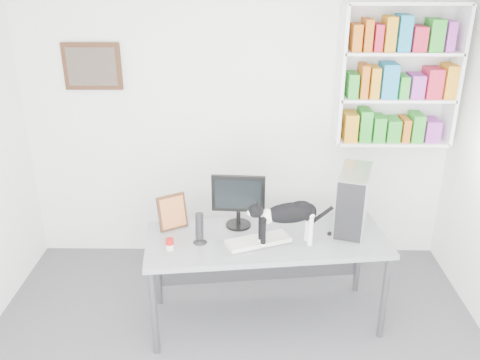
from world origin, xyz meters
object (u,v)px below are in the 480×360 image
at_px(monitor, 238,201).
at_px(bookshelf, 398,75).
at_px(desk, 266,279).
at_px(speaker, 199,228).
at_px(cat, 288,224).
at_px(leaning_print, 172,211).
at_px(keyboard, 258,241).
at_px(soup_can, 170,244).
at_px(pc_tower, 353,200).

bearing_deg(monitor, bookshelf, 33.30).
bearing_deg(monitor, desk, -36.32).
xyz_separation_m(speaker, cat, (0.67, -0.03, 0.06)).
bearing_deg(leaning_print, cat, -47.26).
distance_m(speaker, cat, 0.67).
bearing_deg(speaker, keyboard, 2.92).
relative_size(keyboard, leaning_print, 1.67).
height_order(bookshelf, desk, bookshelf).
distance_m(speaker, leaning_print, 0.33).
bearing_deg(soup_can, desk, 14.46).
distance_m(monitor, keyboard, 0.38).
xyz_separation_m(monitor, pc_tower, (0.91, -0.01, 0.02)).
bearing_deg(cat, soup_can, 172.26).
xyz_separation_m(soup_can, cat, (0.88, 0.07, 0.14)).
bearing_deg(desk, pc_tower, 7.97).
bearing_deg(desk, keyboard, -136.15).
height_order(leaning_print, cat, cat).
xyz_separation_m(pc_tower, cat, (-0.54, -0.29, -0.06)).
xyz_separation_m(desk, keyboard, (-0.07, -0.08, 0.41)).
xyz_separation_m(monitor, soup_can, (-0.51, -0.38, -0.18)).
relative_size(pc_tower, speaker, 1.93).
bearing_deg(keyboard, bookshelf, 18.54).
bearing_deg(pc_tower, speaker, -150.23).
height_order(leaning_print, soup_can, leaning_print).
relative_size(keyboard, pc_tower, 1.00).
height_order(bookshelf, speaker, bookshelf).
bearing_deg(soup_can, speaker, 26.36).
distance_m(leaning_print, cat, 0.94).
distance_m(keyboard, cat, 0.28).
relative_size(desk, speaker, 7.34).
bearing_deg(cat, pc_tower, 16.21).
distance_m(keyboard, leaning_print, 0.73).
bearing_deg(keyboard, soup_can, 167.06).
bearing_deg(keyboard, pc_tower, -2.76).
bearing_deg(speaker, leaning_print, 138.84).
bearing_deg(leaning_print, bookshelf, -7.83).
height_order(soup_can, cat, cat).
height_order(keyboard, soup_can, soup_can).
height_order(desk, speaker, speaker).
bearing_deg(keyboard, desk, 28.59).
bearing_deg(speaker, soup_can, -150.45).
relative_size(leaning_print, cat, 0.50).
distance_m(desk, keyboard, 0.42).
height_order(keyboard, speaker, speaker).
distance_m(desk, cat, 0.60).
relative_size(monitor, pc_tower, 0.92).
height_order(desk, monitor, monitor).
bearing_deg(leaning_print, speaker, -75.27).
bearing_deg(desk, speaker, -177.68).
relative_size(pc_tower, soup_can, 5.50).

